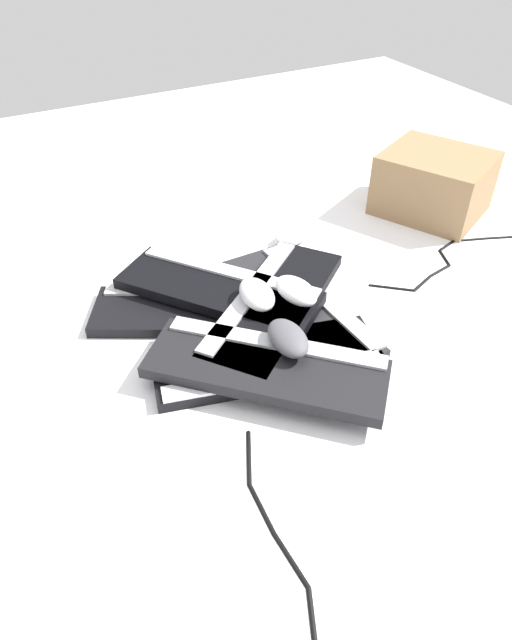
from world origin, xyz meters
TOP-DOWN VIEW (x-y plane):
  - ground_plane at (0.00, 0.00)m, footprint 3.20×3.20m
  - keyboard_0 at (0.17, 0.07)m, footprint 0.16×0.44m
  - keyboard_1 at (-0.03, 0.16)m, footprint 0.46×0.34m
  - keyboard_2 at (0.03, -0.05)m, footprint 0.46×0.25m
  - keyboard_3 at (0.03, 0.17)m, footprint 0.39×0.44m
  - keyboard_4 at (0.11, 0.07)m, footprint 0.44×0.39m
  - keyboard_5 at (0.01, -0.09)m, footprint 0.42×0.41m
  - mouse_0 at (0.15, 0.05)m, footprint 0.08×0.12m
  - mouse_1 at (0.31, 0.32)m, footprint 0.12×0.09m
  - mouse_2 at (0.06, -0.07)m, footprint 0.08×0.12m
  - mouse_3 at (0.07, 0.07)m, footprint 0.08×0.12m
  - cable_0 at (0.66, 0.06)m, footprint 0.54×0.18m
  - cable_1 at (-0.14, -0.48)m, footprint 0.10×0.58m
  - cardboard_box at (0.73, 0.29)m, footprint 0.33×0.35m

SIDE VIEW (x-z plane):
  - ground_plane at x=0.00m, z-range 0.00..0.00m
  - cable_0 at x=0.66m, z-range 0.00..0.01m
  - cable_1 at x=-0.14m, z-range 0.00..0.01m
  - keyboard_0 at x=0.17m, z-range 0.00..0.03m
  - keyboard_1 at x=-0.03m, z-range 0.00..0.03m
  - keyboard_2 at x=0.03m, z-range 0.00..0.03m
  - mouse_1 at x=0.31m, z-range 0.00..0.04m
  - keyboard_3 at x=0.03m, z-range 0.03..0.06m
  - keyboard_4 at x=0.11m, z-range 0.03..0.06m
  - keyboard_5 at x=0.01m, z-range 0.03..0.06m
  - mouse_0 at x=0.15m, z-range 0.06..0.10m
  - mouse_2 at x=0.06m, z-range 0.06..0.10m
  - mouse_3 at x=0.07m, z-range 0.06..0.10m
  - cardboard_box at x=0.73m, z-range 0.00..0.16m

